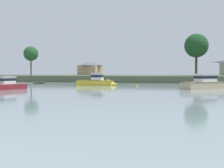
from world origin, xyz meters
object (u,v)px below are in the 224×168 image
at_px(cruiser_maroon, 6,86).
at_px(cruiser_sand, 207,85).
at_px(cruiser_yellow, 99,83).
at_px(dinghy_black, 39,83).
at_px(mooring_buoy_yellow, 137,86).

height_order(cruiser_maroon, cruiser_sand, cruiser_sand).
bearing_deg(cruiser_yellow, cruiser_maroon, -113.15).
relative_size(cruiser_yellow, cruiser_sand, 1.06).
relative_size(dinghy_black, cruiser_yellow, 0.33).
bearing_deg(dinghy_black, cruiser_sand, -20.88).
xyz_separation_m(cruiser_yellow, cruiser_sand, (21.00, -7.43, 0.02)).
height_order(cruiser_maroon, mooring_buoy_yellow, cruiser_maroon).
distance_m(dinghy_black, mooring_buoy_yellow, 26.43).
distance_m(dinghy_black, cruiser_maroon, 28.18).
height_order(dinghy_black, cruiser_maroon, cruiser_maroon).
bearing_deg(mooring_buoy_yellow, cruiser_yellow, -178.74).
relative_size(dinghy_black, cruiser_sand, 0.35).
distance_m(cruiser_yellow, cruiser_sand, 22.28).
height_order(cruiser_sand, mooring_buoy_yellow, cruiser_sand).
xyz_separation_m(dinghy_black, cruiser_yellow, (17.64, -7.31, 0.44)).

